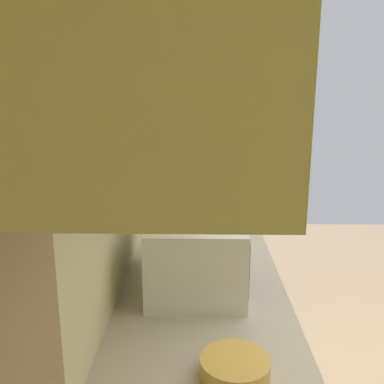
{
  "coord_description": "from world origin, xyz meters",
  "views": [
    {
      "loc": [
        -1.79,
        1.33,
        1.65
      ],
      "look_at": [
        -0.39,
        1.35,
        1.31
      ],
      "focal_mm": 39.87,
      "sensor_mm": 36.0,
      "label": 1
    }
  ],
  "objects": [
    {
      "name": "oven_range",
      "position": [
        1.61,
        1.3,
        0.46
      ],
      "size": [
        0.67,
        0.67,
        1.08
      ],
      "color": "black",
      "rests_on": "ground_plane"
    },
    {
      "name": "wall_back",
      "position": [
        0.0,
        1.69,
        1.38
      ],
      "size": [
        4.2,
        0.12,
        2.76
      ],
      "primitive_type": "cube",
      "color": "beige",
      "rests_on": "ground_plane"
    },
    {
      "name": "bowl",
      "position": [
        -0.79,
        1.23,
        0.93
      ],
      "size": [
        0.19,
        0.19,
        0.05
      ],
      "color": "gold",
      "rests_on": "counter_run"
    },
    {
      "name": "microwave",
      "position": [
        -0.22,
        1.33,
        1.04
      ],
      "size": [
        0.53,
        0.36,
        0.28
      ],
      "color": "white",
      "rests_on": "counter_run"
    }
  ]
}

